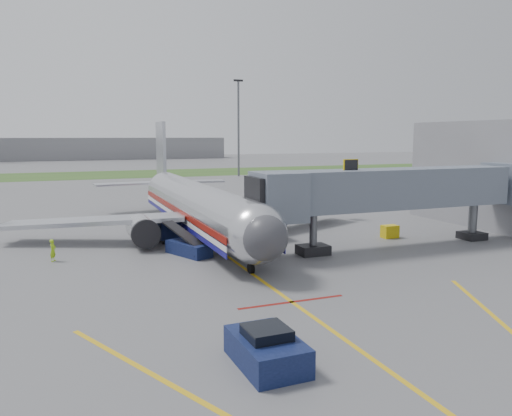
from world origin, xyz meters
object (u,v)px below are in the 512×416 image
object	(u,v)px
ramp_worker	(53,250)
airliner	(197,205)
pushback_tug	(267,349)
belt_loader	(188,248)

from	to	relation	value
ramp_worker	airliner	bearing A→B (deg)	-38.30
pushback_tug	belt_loader	distance (m)	18.41
airliner	belt_loader	world-z (taller)	airliner
airliner	ramp_worker	bearing A→B (deg)	-154.78
belt_loader	ramp_worker	bearing A→B (deg)	170.23
airliner	pushback_tug	xyz separation A→B (m)	(-4.00, -25.41, -2.02)
airliner	belt_loader	xyz separation A→B (m)	(-2.52, -7.06, -2.10)
belt_loader	pushback_tug	bearing A→B (deg)	-94.62
airliner	ramp_worker	size ratio (longest dim) A/B	23.06
belt_loader	ramp_worker	world-z (taller)	belt_loader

